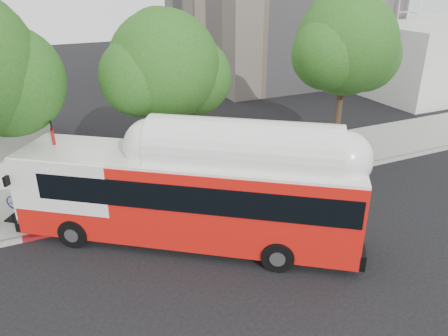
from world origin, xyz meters
name	(u,v)px	position (x,y,z in m)	size (l,w,h in m)	color
ground	(243,243)	(0.00, 0.00, 0.00)	(120.00, 120.00, 0.00)	black
sidewalk	(186,179)	(0.00, 6.50, 0.07)	(60.00, 5.00, 0.15)	gray
curb_strip	(205,200)	(0.00, 3.90, 0.07)	(60.00, 0.30, 0.15)	gray
red_curb_segment	(143,213)	(-3.00, 3.90, 0.08)	(10.00, 0.32, 0.16)	maroon
street_tree_mid	(173,69)	(-0.59, 6.06, 5.91)	(5.75, 5.00, 8.62)	#2D2116
street_tree_right	(351,48)	(9.44, 5.86, 6.26)	(6.21, 5.40, 9.18)	#2D2116
transit_bus	(189,197)	(-1.79, 1.14, 1.95)	(12.86, 10.25, 4.18)	red
signal_pole	(59,174)	(-6.18, 4.56, 2.36)	(0.13, 0.43, 4.59)	#A81411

